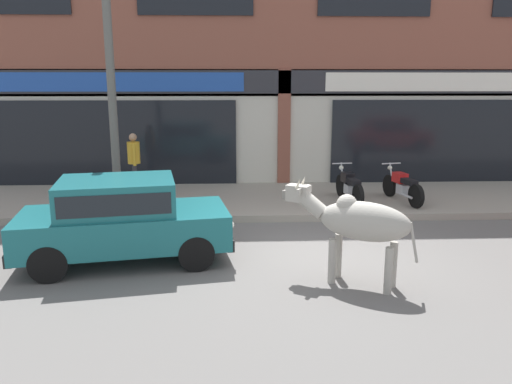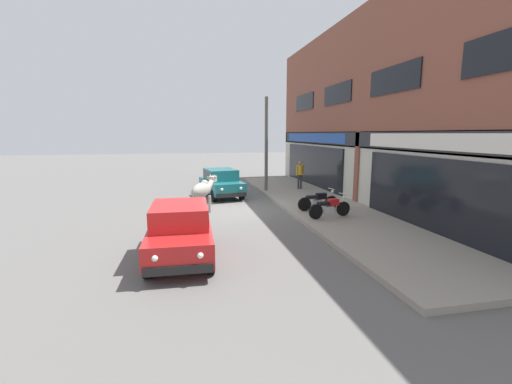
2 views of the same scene
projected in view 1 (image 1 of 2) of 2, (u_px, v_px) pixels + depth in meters
name	position (u px, v px, depth m)	size (l,w,h in m)	color
ground_plane	(315.00, 256.00, 8.97)	(90.00, 90.00, 0.00)	#605E5B
sidewalk	(290.00, 200.00, 12.89)	(19.00, 3.68, 0.16)	gray
shop_building	(284.00, 40.00, 14.04)	(23.00, 1.40, 8.86)	brown
cow	(358.00, 221.00, 7.53)	(1.92, 1.32, 1.61)	#9E998E
car_0	(122.00, 216.00, 8.55)	(3.79, 2.17, 1.46)	black
motorcycle_0	(349.00, 186.00, 12.25)	(0.52, 1.81, 0.88)	black
motorcycle_1	(402.00, 186.00, 12.25)	(0.61, 1.79, 0.88)	black
pedestrian	(134.00, 157.00, 12.93)	(0.32, 0.49, 1.60)	#2D2D33
utility_pole	(112.00, 98.00, 10.65)	(0.18, 0.18, 5.12)	#595651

